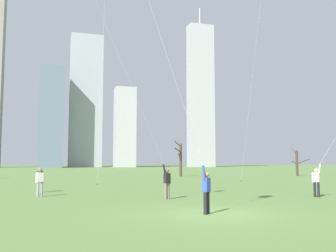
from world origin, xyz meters
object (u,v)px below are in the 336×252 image
Objects in this scene: bystander_far_off_by_trees at (40,178)px; bare_tree_center at (180,158)px; kite_flyer_midfield_right_white at (184,120)px; bystander_watching_nearby at (40,181)px; kite_flyer_foreground_left_pink at (153,146)px; bare_tree_far_right_edge at (297,163)px.

bystander_far_off_by_trees is 28.83m from bare_tree_center.
bystander_watching_nearby is (-5.15, 10.36, -2.59)m from kite_flyer_midfield_right_white.
kite_flyer_foreground_left_pink is at bearing 86.07° from kite_flyer_midfield_right_white.
bystander_watching_nearby is 0.40× the size of bare_tree_far_right_edge.
bare_tree_center is (17.48, 26.17, 1.56)m from bystander_watching_nearby.
kite_flyer_midfield_right_white reaches higher than kite_flyer_foreground_left_pink.
kite_flyer_foreground_left_pink is at bearing -135.86° from bare_tree_far_right_edge.
bare_tree_center is (17.59, 22.79, 1.56)m from bystander_far_off_by_trees.
bystander_far_off_by_trees is 39.97m from bare_tree_far_right_edge.
kite_flyer_foreground_left_pink is 7.35× the size of bystander_watching_nearby.
kite_flyer_foreground_left_pink reaches higher than bystander_far_off_by_trees.
bystander_far_off_by_trees is at bearing 126.39° from kite_flyer_foreground_left_pink.
kite_flyer_foreground_left_pink is 9.75m from bystander_far_off_by_trees.
bystander_watching_nearby is 1.00× the size of bystander_far_off_by_trees.
bystander_watching_nearby and bystander_far_off_by_trees have the same top height.
bare_tree_far_right_edge reaches higher than bystander_far_off_by_trees.
kite_flyer_midfield_right_white is at bearing -93.93° from kite_flyer_foreground_left_pink.
kite_flyer_foreground_left_pink is at bearing -53.61° from bystander_far_off_by_trees.
bare_tree_center reaches higher than bystander_far_off_by_trees.
bare_tree_center is 17.07m from bare_tree_far_right_edge.
kite_flyer_foreground_left_pink is 7.29m from bystander_watching_nearby.
bare_tree_center is (11.91, 30.49, -0.33)m from kite_flyer_foreground_left_pink.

